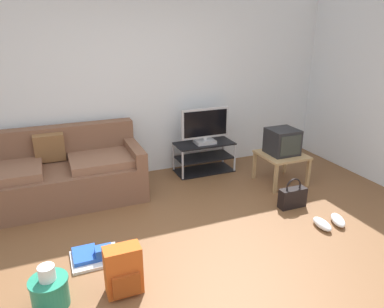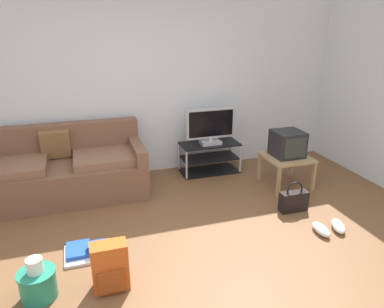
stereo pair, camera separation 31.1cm
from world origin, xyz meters
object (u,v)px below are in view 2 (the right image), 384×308
(tv_stand, at_px, (209,157))
(handbag, at_px, (294,201))
(flat_tv, at_px, (211,127))
(floor_tray, at_px, (88,251))
(backpack, at_px, (110,267))
(couch, at_px, (62,171))
(sneakers_pair, at_px, (330,228))
(side_table, at_px, (287,160))
(crt_tv, at_px, (288,144))
(cleaning_bucket, at_px, (38,282))

(tv_stand, height_order, handbag, tv_stand)
(flat_tv, bearing_deg, floor_tray, -139.56)
(backpack, bearing_deg, couch, 83.80)
(tv_stand, xyz_separation_m, sneakers_pair, (0.65, -1.97, -0.18))
(tv_stand, xyz_separation_m, backpack, (-1.68, -2.14, -0.02))
(handbag, bearing_deg, sneakers_pair, -76.97)
(backpack, height_order, sneakers_pair, backpack)
(sneakers_pair, bearing_deg, tv_stand, 108.34)
(handbag, bearing_deg, side_table, 66.34)
(tv_stand, bearing_deg, side_table, -43.34)
(crt_tv, bearing_deg, sneakers_pair, -98.08)
(flat_tv, xyz_separation_m, sneakers_pair, (0.65, -1.94, -0.66))
(crt_tv, distance_m, sneakers_pair, 1.34)
(backpack, distance_m, cleaning_bucket, 0.58)
(side_table, xyz_separation_m, backpack, (-2.50, -1.36, -0.16))
(couch, bearing_deg, crt_tv, -11.62)
(tv_stand, relative_size, backpack, 2.02)
(side_table, distance_m, backpack, 2.85)
(backpack, xyz_separation_m, floor_tray, (-0.17, 0.54, -0.17))
(couch, bearing_deg, sneakers_pair, -33.46)
(couch, relative_size, tv_stand, 2.39)
(crt_tv, distance_m, handbag, 0.88)
(couch, distance_m, side_table, 2.96)
(crt_tv, bearing_deg, backpack, -151.12)
(tv_stand, xyz_separation_m, side_table, (0.82, -0.78, 0.14))
(tv_stand, xyz_separation_m, cleaning_bucket, (-2.25, -2.08, -0.07))
(crt_tv, height_order, handbag, crt_tv)
(tv_stand, relative_size, handbag, 2.29)
(tv_stand, relative_size, floor_tray, 1.95)
(crt_tv, relative_size, handbag, 1.01)
(crt_tv, xyz_separation_m, cleaning_bucket, (-3.08, -1.31, -0.45))
(flat_tv, relative_size, side_table, 1.24)
(couch, xyz_separation_m, backpack, (0.40, -1.98, -0.12))
(flat_tv, bearing_deg, side_table, -42.50)
(sneakers_pair, relative_size, floor_tray, 0.92)
(couch, height_order, tv_stand, couch)
(side_table, height_order, crt_tv, crt_tv)
(cleaning_bucket, bearing_deg, handbag, 12.79)
(tv_stand, height_order, backpack, tv_stand)
(couch, relative_size, handbag, 5.48)
(handbag, height_order, cleaning_bucket, handbag)
(side_table, height_order, floor_tray, side_table)
(flat_tv, relative_size, crt_tv, 1.90)
(side_table, xyz_separation_m, crt_tv, (-0.00, 0.02, 0.23))
(couch, height_order, floor_tray, couch)
(floor_tray, bearing_deg, couch, 98.89)
(handbag, xyz_separation_m, cleaning_bucket, (-2.78, -0.63, 0.02))
(cleaning_bucket, bearing_deg, side_table, 22.90)
(handbag, bearing_deg, crt_tv, 66.84)
(side_table, bearing_deg, flat_tv, 137.50)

